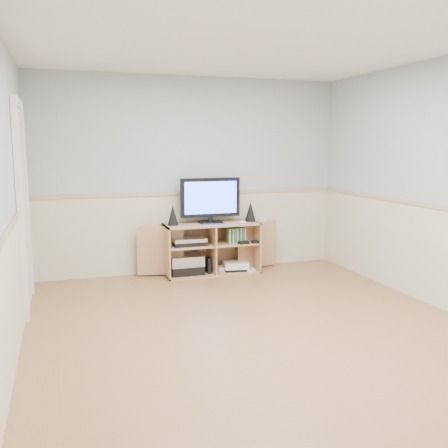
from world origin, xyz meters
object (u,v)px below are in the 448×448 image
(game_consoles, at_px, (235,266))
(media_cabinet, at_px, (210,247))
(monitor, at_px, (210,199))
(keyboard, at_px, (215,225))

(game_consoles, bearing_deg, media_cabinet, 167.84)
(monitor, bearing_deg, game_consoles, -11.07)
(media_cabinet, height_order, keyboard, keyboard)
(media_cabinet, relative_size, game_consoles, 4.10)
(media_cabinet, distance_m, monitor, 0.63)
(media_cabinet, relative_size, monitor, 2.42)
(media_cabinet, bearing_deg, game_consoles, -12.16)
(monitor, bearing_deg, media_cabinet, 90.00)
(media_cabinet, height_order, monitor, monitor)
(monitor, distance_m, game_consoles, 0.95)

